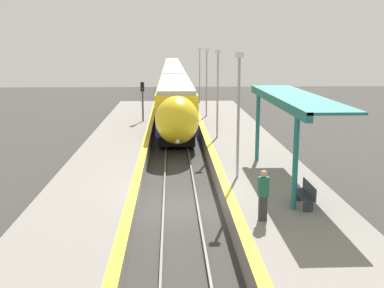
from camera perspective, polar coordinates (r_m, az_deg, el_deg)
The scene contains 14 objects.
ground_plane at distance 20.51m, azimuth -1.37°, elevation -7.62°, with size 120.00×120.00×0.00m, color #383533.
rail_left at distance 20.49m, azimuth -3.40°, elevation -7.44°, with size 0.08×90.00×0.15m, color slate.
rail_right at distance 20.51m, azimuth 0.66°, elevation -7.39°, with size 0.08×90.00×0.15m, color slate.
train at distance 66.55m, azimuth -2.24°, elevation 7.77°, with size 2.78×78.90×3.95m.
platform_right at distance 20.83m, azimuth 9.79°, elevation -6.20°, with size 4.54×64.00×0.89m.
platform_left at distance 20.64m, azimuth -11.84°, elevation -6.45°, with size 3.98×64.00×0.89m.
platform_bench at distance 18.39m, azimuth 13.36°, elevation -5.78°, with size 0.44×1.67×0.89m.
person_waiting at distance 16.54m, azimuth 8.44°, elevation -5.93°, with size 0.36×0.23×1.77m.
railway_signal at distance 37.80m, azimuth -5.87°, elevation 5.03°, with size 0.28×0.28×3.95m.
lamppost_near at distance 21.38m, azimuth 5.53°, elevation 4.36°, with size 0.36×0.20×5.59m.
lamppost_mid at distance 30.79m, azimuth 3.06°, elevation 6.62°, with size 0.36×0.20×5.59m.
lamppost_far at distance 40.25m, azimuth 1.74°, elevation 7.82°, with size 0.36×0.20×5.59m.
lamppost_farthest at distance 49.74m, azimuth 0.91°, elevation 8.56°, with size 0.36×0.20×5.59m.
station_canopy at distance 21.12m, azimuth 11.29°, elevation 4.99°, with size 2.02×10.61×3.77m.
Camera 1 is at (-0.37, -19.36, 6.78)m, focal length 45.00 mm.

